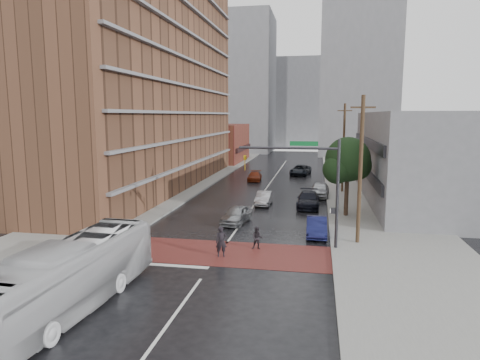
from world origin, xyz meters
The scene contains 24 objects.
ground centered at (0.00, 0.00, 0.00)m, with size 160.00×160.00×0.00m, color black.
crosswalk centered at (0.00, 0.50, 0.01)m, with size 14.00×5.00×0.02m, color maroon.
sidewalk_west centered at (-11.50, 25.00, 0.07)m, with size 9.00×90.00×0.15m, color gray.
sidewalk_east centered at (11.50, 25.00, 0.07)m, with size 9.00×90.00×0.15m, color gray.
apartment_block centered at (-14.00, 24.00, 14.00)m, with size 10.00×44.00×28.00m, color brown.
storefront_west centered at (-12.00, 54.00, 3.50)m, with size 8.00×16.00×7.00m, color maroon.
building_east centered at (16.50, 20.00, 4.50)m, with size 11.00×26.00×9.00m, color gray.
distant_tower_west centered at (-14.00, 78.00, 16.00)m, with size 18.00×16.00×32.00m, color gray.
distant_tower_east centered at (14.00, 72.00, 18.00)m, with size 16.00×14.00×36.00m, color gray.
distant_tower_center centered at (0.00, 95.00, 12.00)m, with size 12.00×10.00×24.00m, color gray.
street_tree centered at (8.52, 12.03, 4.73)m, with size 4.20×4.10×6.90m.
signal_mast centered at (5.85, 2.50, 4.73)m, with size 6.50×0.30×7.20m.
utility_pole_near centered at (8.80, 4.00, 5.14)m, with size 1.60×0.26×10.00m.
utility_pole_far centered at (8.80, 24.00, 5.14)m, with size 1.60×0.26×10.00m.
transit_bus centered at (-4.78, -8.50, 1.57)m, with size 2.63×11.25×3.13m, color #BBBCBE.
pedestrian_a centered at (0.26, -0.17, 0.95)m, with size 0.70×0.46×1.91m, color black.
pedestrian_b centered at (2.24, 1.69, 0.74)m, with size 0.72×0.56×1.49m, color black.
car_travel_a centered at (-0.38, 8.13, 0.72)m, with size 1.69×4.20×1.43m, color #96999D.
car_travel_b centered at (0.92, 15.77, 0.65)m, with size 1.38×3.95×1.30m, color #ADAFB5.
car_travel_c centered at (-2.27, 30.99, 0.61)m, with size 1.72×4.23×1.23m, color maroon.
suv_travel centered at (3.54, 37.74, 0.74)m, with size 2.45×5.31×1.47m, color black.
car_parked_near centered at (6.04, 5.64, 0.68)m, with size 1.43×4.11×1.36m, color #131644.
car_parked_mid centered at (5.20, 15.41, 0.74)m, with size 2.07×5.10×1.48m, color black.
car_parked_far centered at (6.30, 20.89, 0.81)m, with size 1.91×4.76×1.62m, color #9D9FA4.
Camera 1 is at (6.00, -25.08, 8.68)m, focal length 32.00 mm.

